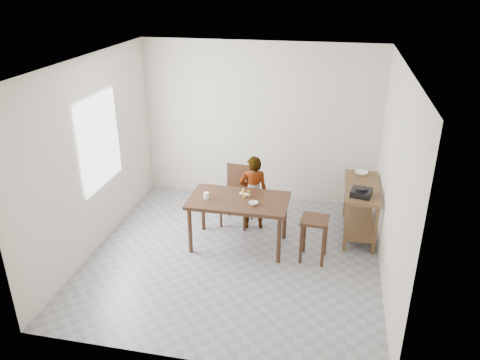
% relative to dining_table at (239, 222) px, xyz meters
% --- Properties ---
extents(floor, '(4.00, 4.00, 0.04)m').
position_rel_dining_table_xyz_m(floor, '(0.00, -0.30, -0.40)').
color(floor, gray).
rests_on(floor, ground).
extents(ceiling, '(4.00, 4.00, 0.04)m').
position_rel_dining_table_xyz_m(ceiling, '(0.00, -0.30, 2.35)').
color(ceiling, white).
rests_on(ceiling, wall_back).
extents(wall_back, '(4.00, 0.04, 2.70)m').
position_rel_dining_table_xyz_m(wall_back, '(0.00, 1.72, 0.98)').
color(wall_back, beige).
rests_on(wall_back, ground).
extents(wall_front, '(4.00, 0.04, 2.70)m').
position_rel_dining_table_xyz_m(wall_front, '(0.00, -2.32, 0.98)').
color(wall_front, beige).
rests_on(wall_front, ground).
extents(wall_left, '(0.04, 4.00, 2.70)m').
position_rel_dining_table_xyz_m(wall_left, '(-2.02, -0.30, 0.98)').
color(wall_left, beige).
rests_on(wall_left, ground).
extents(wall_right, '(0.04, 4.00, 2.70)m').
position_rel_dining_table_xyz_m(wall_right, '(2.02, -0.30, 0.98)').
color(wall_right, beige).
rests_on(wall_right, ground).
extents(window_pane, '(0.02, 1.10, 1.30)m').
position_rel_dining_table_xyz_m(window_pane, '(-1.97, -0.10, 1.12)').
color(window_pane, white).
rests_on(window_pane, wall_left).
extents(dining_table, '(1.40, 0.80, 0.75)m').
position_rel_dining_table_xyz_m(dining_table, '(0.00, 0.00, 0.00)').
color(dining_table, '#392114').
rests_on(dining_table, floor).
extents(prep_counter, '(0.50, 1.20, 0.80)m').
position_rel_dining_table_xyz_m(prep_counter, '(1.72, 0.70, 0.03)').
color(prep_counter, brown).
rests_on(prep_counter, floor).
extents(child, '(0.49, 0.39, 1.19)m').
position_rel_dining_table_xyz_m(child, '(0.11, 0.56, 0.22)').
color(child, white).
rests_on(child, floor).
extents(dining_chair, '(0.50, 0.50, 0.93)m').
position_rel_dining_table_xyz_m(dining_chair, '(-0.17, 0.63, 0.09)').
color(dining_chair, '#392114').
rests_on(dining_chair, floor).
extents(stool, '(0.39, 0.39, 0.64)m').
position_rel_dining_table_xyz_m(stool, '(1.09, -0.15, -0.06)').
color(stool, '#392114').
rests_on(stool, floor).
extents(glass_tumbler, '(0.07, 0.07, 0.09)m').
position_rel_dining_table_xyz_m(glass_tumbler, '(-0.45, -0.08, 0.42)').
color(glass_tumbler, white).
rests_on(glass_tumbler, dining_table).
extents(small_bowl, '(0.15, 0.15, 0.04)m').
position_rel_dining_table_xyz_m(small_bowl, '(0.23, -0.13, 0.39)').
color(small_bowl, white).
rests_on(small_bowl, dining_table).
extents(banana, '(0.22, 0.19, 0.07)m').
position_rel_dining_table_xyz_m(banana, '(0.07, 0.12, 0.41)').
color(banana, '#ECBD4F').
rests_on(banana, dining_table).
extents(serving_bowl, '(0.24, 0.24, 0.05)m').
position_rel_dining_table_xyz_m(serving_bowl, '(1.71, 1.13, 0.45)').
color(serving_bowl, white).
rests_on(serving_bowl, prep_counter).
extents(gas_burner, '(0.33, 0.33, 0.09)m').
position_rel_dining_table_xyz_m(gas_burner, '(1.69, 0.36, 0.47)').
color(gas_burner, black).
rests_on(gas_burner, prep_counter).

